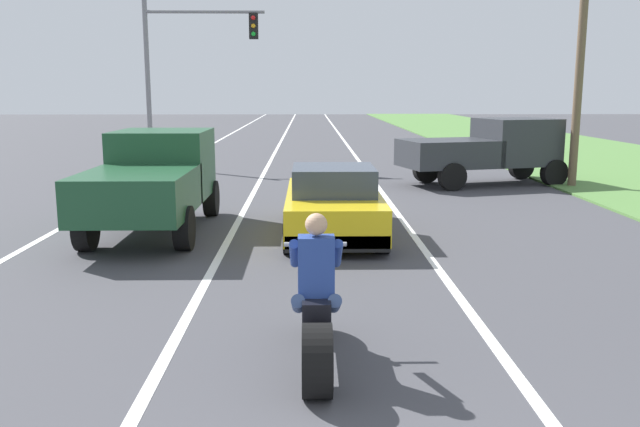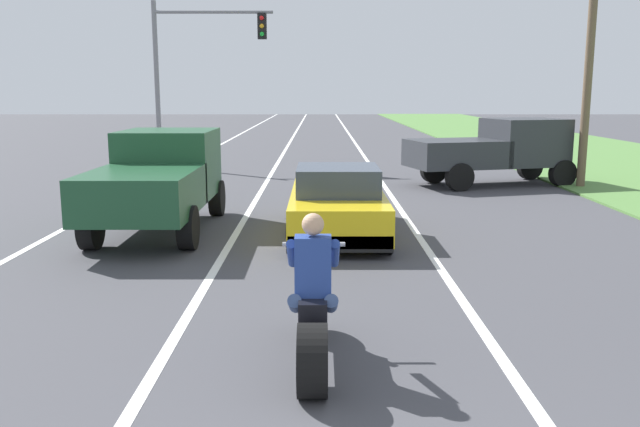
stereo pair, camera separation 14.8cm
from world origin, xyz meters
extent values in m
cube|color=white|center=(-5.40, 20.00, 0.00)|extent=(0.14, 120.00, 0.01)
cube|color=white|center=(1.80, 20.00, 0.00)|extent=(0.14, 120.00, 0.01)
cube|color=white|center=(-1.80, 20.00, 0.00)|extent=(0.14, 120.00, 0.01)
cylinder|color=black|center=(-0.20, 3.66, 0.35)|extent=(0.28, 0.69, 0.69)
cylinder|color=black|center=(-0.20, 5.21, 0.31)|extent=(0.12, 0.63, 0.63)
cube|color=black|center=(-0.20, 4.48, 0.61)|extent=(0.28, 1.10, 0.36)
cylinder|color=#B2B2B7|center=(-0.20, 5.13, 0.68)|extent=(0.08, 0.36, 0.73)
cylinder|color=#A5A5AA|center=(-0.20, 5.11, 1.11)|extent=(0.70, 0.05, 0.05)
cube|color=navy|center=(-0.20, 4.25, 1.09)|extent=(0.36, 0.24, 0.60)
sphere|color=tan|center=(-0.20, 4.25, 1.51)|extent=(0.22, 0.22, 0.22)
cylinder|color=#384C7A|center=(-0.38, 4.28, 0.69)|extent=(0.14, 0.47, 0.32)
cylinder|color=navy|center=(-0.42, 4.55, 1.14)|extent=(0.10, 0.51, 0.40)
cylinder|color=#384C7A|center=(-0.02, 4.28, 0.69)|extent=(0.14, 0.47, 0.32)
cylinder|color=navy|center=(0.02, 4.55, 1.14)|extent=(0.10, 0.51, 0.40)
cube|color=yellow|center=(0.21, 10.76, 0.53)|extent=(1.80, 4.30, 0.64)
cube|color=#333D4C|center=(0.21, 10.56, 1.11)|extent=(1.56, 1.70, 0.52)
cube|color=black|center=(0.21, 8.71, 0.29)|extent=(1.76, 0.20, 0.28)
cylinder|color=black|center=(-0.59, 12.36, 0.32)|extent=(0.24, 0.64, 0.64)
cylinder|color=black|center=(1.01, 12.36, 0.32)|extent=(0.24, 0.64, 0.64)
cylinder|color=black|center=(-0.59, 9.16, 0.32)|extent=(0.24, 0.64, 0.64)
cylinder|color=black|center=(1.01, 9.16, 0.32)|extent=(0.24, 0.64, 0.64)
cube|color=#1E4C2D|center=(-3.35, 12.01, 1.28)|extent=(1.90, 2.10, 1.40)
cube|color=#333D4C|center=(-3.35, 12.36, 1.67)|extent=(1.67, 0.29, 0.57)
cube|color=#1E4C2D|center=(-3.35, 9.76, 0.98)|extent=(1.90, 2.70, 0.80)
cylinder|color=black|center=(-4.22, 12.81, 0.40)|extent=(0.28, 0.80, 0.80)
cylinder|color=black|center=(-2.48, 12.81, 0.40)|extent=(0.28, 0.80, 0.80)
cylinder|color=black|center=(-4.22, 9.46, 0.40)|extent=(0.28, 0.80, 0.80)
cylinder|color=black|center=(-2.48, 9.46, 0.40)|extent=(0.28, 0.80, 0.80)
cube|color=#2D3035|center=(6.07, 18.05, 1.28)|extent=(2.52, 2.38, 1.40)
cube|color=#333D4C|center=(6.41, 18.14, 1.67)|extent=(0.71, 1.69, 0.57)
cube|color=#2D3035|center=(3.90, 17.47, 0.98)|extent=(3.10, 2.53, 0.80)
cylinder|color=black|center=(6.62, 19.10, 0.40)|extent=(0.85, 0.48, 0.80)
cylinder|color=black|center=(7.07, 17.42, 0.40)|extent=(0.85, 0.48, 0.80)
cylinder|color=black|center=(3.38, 18.23, 0.40)|extent=(0.85, 0.48, 0.80)
cylinder|color=black|center=(3.83, 16.55, 0.40)|extent=(0.85, 0.48, 0.80)
cylinder|color=gray|center=(-6.12, 22.69, 3.00)|extent=(0.18, 0.18, 6.00)
cylinder|color=gray|center=(-3.97, 22.69, 5.60)|extent=(4.30, 0.12, 0.12)
cube|color=black|center=(-2.22, 22.69, 5.10)|extent=(0.32, 0.24, 0.90)
sphere|color=red|center=(-2.22, 22.55, 5.38)|extent=(0.16, 0.16, 0.16)
sphere|color=orange|center=(-2.22, 22.55, 5.10)|extent=(0.16, 0.16, 0.16)
sphere|color=green|center=(-2.22, 22.55, 4.82)|extent=(0.16, 0.16, 0.16)
cylinder|color=brown|center=(7.51, 17.15, 4.46)|extent=(0.24, 0.24, 8.92)
camera|label=1|loc=(-0.27, -2.10, 2.79)|focal=37.24mm
camera|label=2|loc=(-0.13, -2.10, 2.79)|focal=37.24mm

